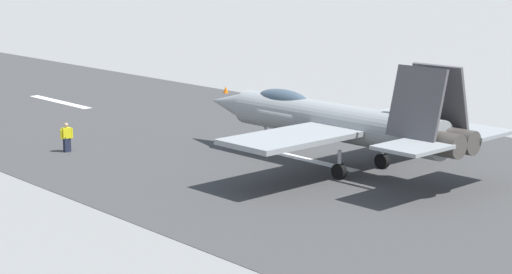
{
  "coord_description": "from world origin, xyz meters",
  "views": [
    {
      "loc": [
        -31.83,
        30.98,
        9.99
      ],
      "look_at": [
        -3.08,
        5.21,
        2.2
      ],
      "focal_mm": 60.35,
      "sensor_mm": 36.0,
      "label": 1
    }
  ],
  "objects_px": {
    "marker_cone_far": "(226,90)",
    "crew_person": "(67,138)",
    "fighter_jet": "(334,120)",
    "marker_cone_mid": "(425,123)"
  },
  "relations": [
    {
      "from": "fighter_jet",
      "to": "marker_cone_far",
      "type": "height_order",
      "value": "fighter_jet"
    },
    {
      "from": "marker_cone_far",
      "to": "marker_cone_mid",
      "type": "bearing_deg",
      "value": 180.0
    },
    {
      "from": "marker_cone_mid",
      "to": "marker_cone_far",
      "type": "bearing_deg",
      "value": 0.0
    },
    {
      "from": "fighter_jet",
      "to": "marker_cone_mid",
      "type": "height_order",
      "value": "fighter_jet"
    },
    {
      "from": "fighter_jet",
      "to": "marker_cone_far",
      "type": "bearing_deg",
      "value": -27.9
    },
    {
      "from": "fighter_jet",
      "to": "marker_cone_mid",
      "type": "bearing_deg",
      "value": -73.67
    },
    {
      "from": "fighter_jet",
      "to": "marker_cone_mid",
      "type": "relative_size",
      "value": 31.35
    },
    {
      "from": "marker_cone_mid",
      "to": "marker_cone_far",
      "type": "relative_size",
      "value": 1.0
    },
    {
      "from": "marker_cone_far",
      "to": "crew_person",
      "type": "bearing_deg",
      "value": 118.18
    },
    {
      "from": "crew_person",
      "to": "marker_cone_far",
      "type": "relative_size",
      "value": 2.93
    }
  ]
}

